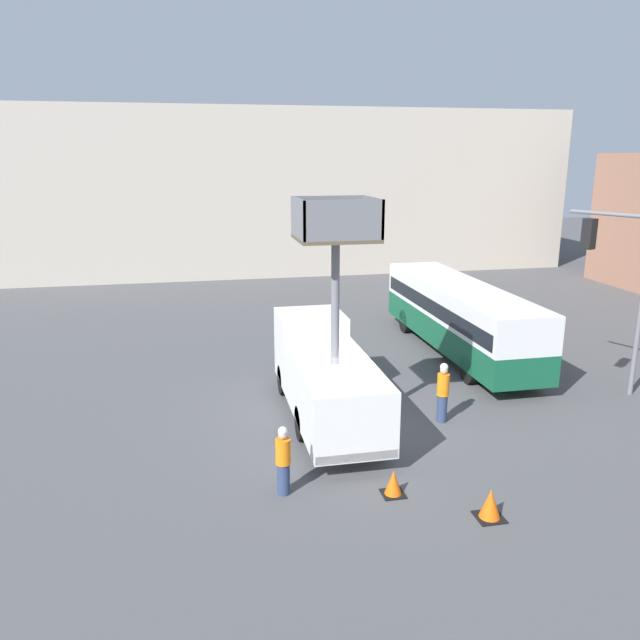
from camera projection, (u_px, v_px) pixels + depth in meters
The scene contains 9 objects.
ground_plane at pixel (368, 429), 19.16m from camera, with size 120.00×120.00×0.00m, color #4C4C4F.
building_backdrop_far at pixel (258, 191), 45.97m from camera, with size 44.00×10.00×11.30m.
utility_truck at pixel (325, 371), 19.49m from camera, with size 2.25×7.49×7.03m.
city_bus at pixel (459, 313), 26.12m from camera, with size 2.46×11.34×2.96m.
traffic_light_pole at pixel (626, 272), 20.11m from camera, with size 3.64×3.39×6.65m.
road_worker_near_truck at pixel (283, 461), 15.27m from camera, with size 0.38×0.38×1.80m.
road_worker_directing at pixel (443, 392), 19.45m from camera, with size 0.38×0.38×1.94m.
traffic_cone_near_truck at pixel (490, 504), 14.36m from camera, with size 0.64×0.64×0.73m.
traffic_cone_mid_road at pixel (393, 483), 15.38m from camera, with size 0.56×0.56×0.64m.
Camera 1 is at (-5.03, -17.00, 8.13)m, focal length 35.00 mm.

